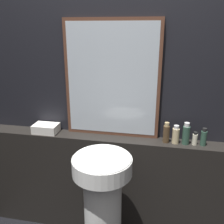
% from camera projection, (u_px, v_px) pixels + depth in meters
% --- Properties ---
extents(wall_back, '(8.00, 0.06, 2.50)m').
position_uv_depth(wall_back, '(105.00, 89.00, 1.97)').
color(wall_back, black).
rests_on(wall_back, ground_plane).
extents(vanity_counter, '(2.76, 0.17, 0.88)m').
position_uv_depth(vanity_counter, '(103.00, 184.00, 2.12)').
color(vanity_counter, black).
rests_on(vanity_counter, ground_plane).
extents(pedestal_sink, '(0.39, 0.39, 0.93)m').
position_uv_depth(pedestal_sink, '(103.00, 209.00, 1.70)').
color(pedestal_sink, white).
rests_on(pedestal_sink, ground_plane).
extents(mirror, '(0.73, 0.03, 0.90)m').
position_uv_depth(mirror, '(112.00, 80.00, 1.89)').
color(mirror, '#563323').
rests_on(mirror, vanity_counter).
extents(towel_stack, '(0.20, 0.14, 0.07)m').
position_uv_depth(towel_stack, '(46.00, 128.00, 2.06)').
color(towel_stack, silver).
rests_on(towel_stack, vanity_counter).
extents(shampoo_bottle, '(0.05, 0.05, 0.16)m').
position_uv_depth(shampoo_bottle, '(166.00, 133.00, 1.87)').
color(shampoo_bottle, '#4C3823').
rests_on(shampoo_bottle, vanity_counter).
extents(conditioner_bottle, '(0.05, 0.05, 0.14)m').
position_uv_depth(conditioner_bottle, '(176.00, 135.00, 1.86)').
color(conditioner_bottle, '#C6B284').
rests_on(conditioner_bottle, vanity_counter).
extents(lotion_bottle, '(0.05, 0.05, 0.17)m').
position_uv_depth(lotion_bottle, '(186.00, 134.00, 1.84)').
color(lotion_bottle, '#2D4C3D').
rests_on(lotion_bottle, vanity_counter).
extents(body_wash_bottle, '(0.04, 0.04, 0.10)m').
position_uv_depth(body_wash_bottle, '(195.00, 139.00, 1.84)').
color(body_wash_bottle, beige).
rests_on(body_wash_bottle, vanity_counter).
extents(hand_soap_bottle, '(0.04, 0.04, 0.13)m').
position_uv_depth(hand_soap_bottle, '(204.00, 138.00, 1.82)').
color(hand_soap_bottle, '#2D4C3D').
rests_on(hand_soap_bottle, vanity_counter).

